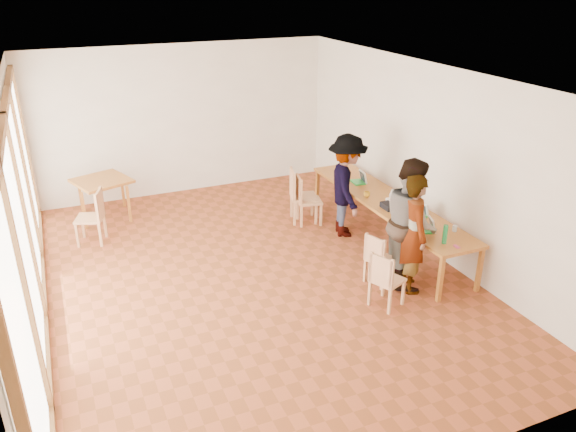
# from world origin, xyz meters

# --- Properties ---
(ground) EXTENTS (8.00, 8.00, 0.00)m
(ground) POSITION_xyz_m (0.00, 0.00, 0.00)
(ground) COLOR #9B4725
(ground) RESTS_ON ground
(wall_back) EXTENTS (6.00, 0.10, 3.00)m
(wall_back) POSITION_xyz_m (0.00, 4.00, 1.50)
(wall_back) COLOR white
(wall_back) RESTS_ON ground
(wall_front) EXTENTS (6.00, 0.10, 3.00)m
(wall_front) POSITION_xyz_m (0.00, -4.00, 1.50)
(wall_front) COLOR white
(wall_front) RESTS_ON ground
(wall_right) EXTENTS (0.10, 8.00, 3.00)m
(wall_right) POSITION_xyz_m (3.00, 0.00, 1.50)
(wall_right) COLOR white
(wall_right) RESTS_ON ground
(window_wall) EXTENTS (0.10, 8.00, 3.00)m
(window_wall) POSITION_xyz_m (-2.96, 0.00, 1.50)
(window_wall) COLOR white
(window_wall) RESTS_ON ground
(ceiling) EXTENTS (6.00, 8.00, 0.04)m
(ceiling) POSITION_xyz_m (0.00, 0.00, 3.02)
(ceiling) COLOR white
(ceiling) RESTS_ON wall_back
(communal_table) EXTENTS (0.80, 4.00, 0.75)m
(communal_table) POSITION_xyz_m (2.50, 0.26, 0.70)
(communal_table) COLOR #B37027
(communal_table) RESTS_ON ground
(side_table) EXTENTS (0.90, 0.90, 0.75)m
(side_table) POSITION_xyz_m (-1.77, 3.20, 0.67)
(side_table) COLOR #B37027
(side_table) RESTS_ON ground
(chair_near) EXTENTS (0.51, 0.51, 0.44)m
(chair_near) POSITION_xyz_m (1.35, -1.50, 0.51)
(chair_near) COLOR tan
(chair_near) RESTS_ON ground
(chair_mid) EXTENTS (0.47, 0.47, 0.43)m
(chair_mid) POSITION_xyz_m (1.61, -0.93, 0.49)
(chair_mid) COLOR tan
(chair_mid) RESTS_ON ground
(chair_far) EXTENTS (0.50, 0.50, 0.48)m
(chair_far) POSITION_xyz_m (1.54, 1.49, 0.55)
(chair_far) COLOR tan
(chair_far) RESTS_ON ground
(chair_empty) EXTENTS (0.56, 0.56, 0.52)m
(chair_empty) POSITION_xyz_m (1.48, 1.62, 0.60)
(chair_empty) COLOR tan
(chair_empty) RESTS_ON ground
(chair_spare) EXTENTS (0.55, 0.55, 0.50)m
(chair_spare) POSITION_xyz_m (-2.02, 2.16, 0.57)
(chair_spare) COLOR tan
(chair_spare) RESTS_ON ground
(person_near) EXTENTS (0.60, 0.74, 1.76)m
(person_near) POSITION_xyz_m (2.00, -1.20, 0.88)
(person_near) COLOR gray
(person_near) RESTS_ON ground
(person_mid) EXTENTS (1.01, 1.12, 1.90)m
(person_mid) POSITION_xyz_m (2.08, -0.98, 0.95)
(person_mid) COLOR gray
(person_mid) RESTS_ON ground
(person_far) EXTENTS (0.98, 1.31, 1.80)m
(person_far) POSITION_xyz_m (2.01, 0.79, 0.90)
(person_far) COLOR gray
(person_far) RESTS_ON ground
(laptop_near) EXTENTS (0.28, 0.29, 0.20)m
(laptop_near) POSITION_xyz_m (2.42, -0.99, 0.81)
(laptop_near) COLOR green
(laptop_near) RESTS_ON communal_table
(laptop_mid) EXTENTS (0.26, 0.29, 0.21)m
(laptop_mid) POSITION_xyz_m (2.62, -0.48, 0.81)
(laptop_mid) COLOR green
(laptop_mid) RESTS_ON communal_table
(laptop_far) EXTENTS (0.26, 0.29, 0.23)m
(laptop_far) POSITION_xyz_m (2.52, 1.18, 0.81)
(laptop_far) COLOR green
(laptop_far) RESTS_ON communal_table
(yellow_mug) EXTENTS (0.13, 0.13, 0.09)m
(yellow_mug) POSITION_xyz_m (2.27, 0.55, 0.79)
(yellow_mug) COLOR gold
(yellow_mug) RESTS_ON communal_table
(green_bottle) EXTENTS (0.07, 0.07, 0.28)m
(green_bottle) POSITION_xyz_m (2.37, -1.42, 0.89)
(green_bottle) COLOR #197D3B
(green_bottle) RESTS_ON communal_table
(clear_glass) EXTENTS (0.07, 0.07, 0.09)m
(clear_glass) POSITION_xyz_m (2.76, -1.16, 0.80)
(clear_glass) COLOR silver
(clear_glass) RESTS_ON communal_table
(condiment_cup) EXTENTS (0.08, 0.08, 0.06)m
(condiment_cup) POSITION_xyz_m (2.48, 0.21, 0.78)
(condiment_cup) COLOR white
(condiment_cup) RESTS_ON communal_table
(pink_phone) EXTENTS (0.05, 0.10, 0.01)m
(pink_phone) POSITION_xyz_m (2.45, -1.59, 0.76)
(pink_phone) COLOR #CA3D73
(pink_phone) RESTS_ON communal_table
(black_pouch) EXTENTS (0.16, 0.26, 0.09)m
(black_pouch) POSITION_xyz_m (2.32, -0.05, 0.80)
(black_pouch) COLOR black
(black_pouch) RESTS_ON communal_table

